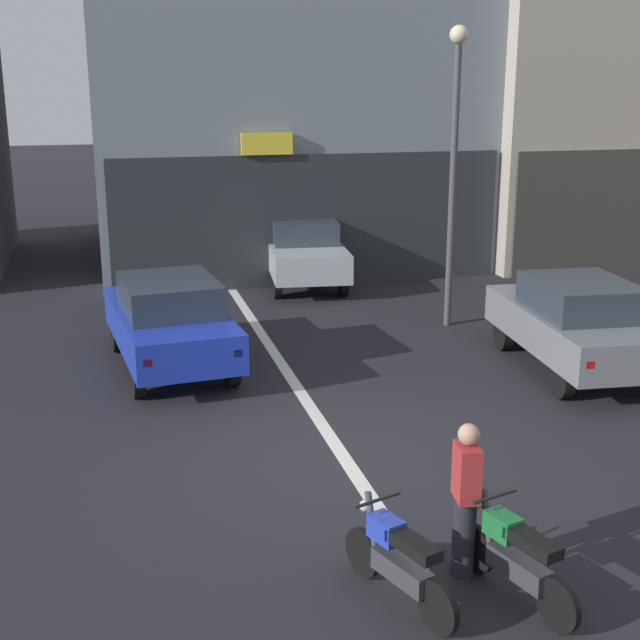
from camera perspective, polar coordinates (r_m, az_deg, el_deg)
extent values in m
plane|color=#232328|center=(11.77, 1.68, -9.21)|extent=(120.00, 120.00, 0.00)
cube|color=silver|center=(17.25, -3.81, -1.02)|extent=(0.20, 18.00, 0.01)
cube|color=gray|center=(25.28, -3.18, 18.19)|extent=(10.03, 8.87, 12.13)
cube|color=#292C30|center=(21.14, -0.60, 6.57)|extent=(9.63, 0.10, 3.20)
cube|color=yellow|center=(20.63, -3.54, 11.55)|extent=(1.21, 0.16, 0.51)
cube|color=#B2A893|center=(28.48, 15.88, 18.94)|extent=(8.02, 9.99, 13.69)
cylinder|color=black|center=(16.60, -13.28, -0.95)|extent=(0.24, 0.65, 0.64)
cylinder|color=black|center=(16.83, -8.05, -0.45)|extent=(0.24, 0.65, 0.64)
cylinder|color=black|center=(14.14, -11.97, -3.79)|extent=(0.24, 0.65, 0.64)
cylinder|color=black|center=(14.41, -5.86, -3.15)|extent=(0.24, 0.65, 0.64)
cube|color=#1E38BF|center=(15.34, -9.91, -0.45)|extent=(2.15, 4.25, 0.66)
cube|color=#2D3842|center=(15.04, -9.91, 1.64)|extent=(1.73, 2.11, 0.56)
cube|color=red|center=(13.32, -11.33, -2.80)|extent=(0.15, 0.07, 0.12)
cube|color=red|center=(13.58, -5.45, -2.19)|extent=(0.15, 0.07, 0.12)
cylinder|color=black|center=(16.60, 12.01, -0.86)|extent=(0.24, 0.65, 0.64)
cylinder|color=black|center=(17.22, 16.83, -0.61)|extent=(0.24, 0.65, 0.64)
cylinder|color=black|center=(14.33, 15.72, -3.78)|extent=(0.24, 0.65, 0.64)
cube|color=slate|center=(15.65, 16.45, -0.55)|extent=(2.11, 4.24, 0.66)
cube|color=#2D3842|center=(15.37, 16.86, 1.48)|extent=(1.72, 2.10, 0.56)
cube|color=red|center=(13.60, 17.40, -2.83)|extent=(0.14, 0.07, 0.12)
cylinder|color=black|center=(20.30, 1.55, 2.50)|extent=(0.25, 0.66, 0.64)
cylinder|color=black|center=(20.10, -2.82, 2.35)|extent=(0.25, 0.66, 0.64)
cylinder|color=black|center=(22.81, 0.43, 3.97)|extent=(0.25, 0.66, 0.64)
cylinder|color=black|center=(22.63, -3.46, 3.85)|extent=(0.25, 0.66, 0.64)
cube|color=#B7BABF|center=(21.36, -1.10, 4.34)|extent=(2.18, 4.26, 0.66)
cube|color=#2D3842|center=(21.39, -1.16, 6.02)|extent=(1.75, 2.12, 0.56)
cube|color=red|center=(23.41, -0.01, 5.47)|extent=(0.15, 0.07, 0.12)
cube|color=red|center=(23.25, -3.46, 5.37)|extent=(0.15, 0.07, 0.12)
cylinder|color=#47474C|center=(17.60, 8.74, 8.44)|extent=(0.14, 0.14, 5.57)
sphere|color=beige|center=(17.48, 9.16, 18.11)|extent=(0.36, 0.36, 0.36)
cylinder|color=black|center=(9.18, 2.86, -15.08)|extent=(0.24, 0.51, 0.52)
cylinder|color=black|center=(8.43, 7.80, -18.28)|extent=(0.24, 0.51, 0.52)
cube|color=#38383D|center=(8.70, 5.44, -16.16)|extent=(0.44, 0.76, 0.22)
cube|color=black|center=(8.42, 6.20, -14.58)|extent=(0.41, 0.64, 0.12)
cube|color=#233DB7|center=(8.71, 4.39, -13.59)|extent=(0.33, 0.41, 0.24)
cylinder|color=#4C4C51|center=(8.89, 3.48, -13.42)|extent=(0.15, 0.25, 0.70)
cylinder|color=black|center=(8.68, 3.85, -11.77)|extent=(0.53, 0.22, 0.04)
sphere|color=silver|center=(8.90, 2.99, -12.15)|extent=(0.12, 0.12, 0.12)
cylinder|color=black|center=(9.37, 10.26, -14.63)|extent=(0.21, 0.52, 0.52)
cylinder|color=black|center=(8.68, 15.43, -17.67)|extent=(0.21, 0.52, 0.52)
cube|color=#38383D|center=(8.93, 13.00, -15.64)|extent=(0.40, 0.76, 0.22)
cube|color=black|center=(8.66, 13.87, -14.08)|extent=(0.38, 0.64, 0.12)
cube|color=#1E7238|center=(8.92, 11.98, -13.14)|extent=(0.31, 0.41, 0.24)
cylinder|color=#4C4C51|center=(9.10, 11.01, -12.98)|extent=(0.13, 0.25, 0.70)
cylinder|color=black|center=(8.89, 11.46, -11.36)|extent=(0.54, 0.19, 0.04)
sphere|color=silver|center=(9.10, 10.53, -11.75)|extent=(0.12, 0.12, 0.12)
cylinder|color=#23232D|center=(9.22, 9.47, -13.93)|extent=(0.24, 0.24, 0.86)
cube|color=#B22D2D|center=(8.88, 9.68, -9.89)|extent=(0.27, 0.39, 0.58)
sphere|color=tan|center=(8.72, 9.80, -7.46)|extent=(0.22, 0.22, 0.22)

